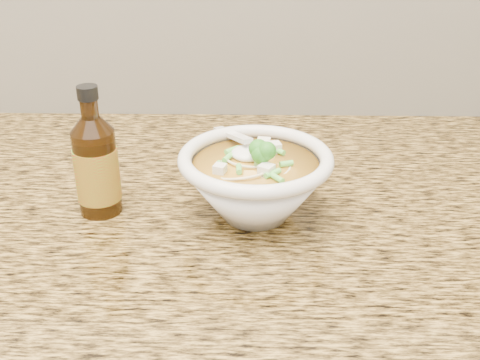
{
  "coord_description": "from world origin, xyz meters",
  "views": [
    {
      "loc": [
        0.28,
        0.92,
        1.31
      ],
      "look_at": [
        0.26,
        1.61,
        0.95
      ],
      "focal_mm": 45.0,
      "sensor_mm": 36.0,
      "label": 1
    }
  ],
  "objects": [
    {
      "name": "hot_sauce_bottle",
      "position": [
        0.08,
        1.62,
        0.97
      ],
      "size": [
        0.07,
        0.07,
        0.18
      ],
      "rotation": [
        0.0,
        0.0,
        -0.34
      ],
      "color": "#321B06",
      "rests_on": "counter_slab"
    },
    {
      "name": "counter_slab",
      "position": [
        0.0,
        1.68,
        0.88
      ],
      "size": [
        4.0,
        0.68,
        0.04
      ],
      "primitive_type": "cube",
      "color": "olive",
      "rests_on": "cabinet"
    },
    {
      "name": "soup_bowl",
      "position": [
        0.28,
        1.61,
        0.95
      ],
      "size": [
        0.2,
        0.22,
        0.11
      ],
      "rotation": [
        0.0,
        0.0,
        -0.31
      ],
      "color": "white",
      "rests_on": "counter_slab"
    }
  ]
}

